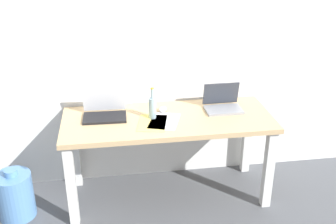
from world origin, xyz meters
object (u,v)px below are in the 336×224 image
laptop_left (105,110)px  computer_mouse (163,109)px  laptop_right (223,104)px  beer_bottle (152,107)px  water_cooler_jug (15,195)px  desk (168,130)px

laptop_left → computer_mouse: 0.47m
laptop_right → laptop_left: bearing=-179.9°
laptop_right → computer_mouse: size_ratio=2.97×
laptop_right → beer_bottle: 0.59m
water_cooler_jug → computer_mouse: bearing=11.0°
desk → beer_bottle: beer_bottle is taller
laptop_left → water_cooler_jug: 0.95m
desk → laptop_left: laptop_left is taller
desk → laptop_right: bearing=12.0°
desk → laptop_left: 0.52m
laptop_left → desk: bearing=-11.4°
beer_bottle → water_cooler_jug: size_ratio=0.60×
water_cooler_jug → beer_bottle: bearing=6.0°
laptop_left → beer_bottle: 0.38m
computer_mouse → desk: bearing=-63.5°
laptop_right → beer_bottle: bearing=-171.7°
laptop_left → beer_bottle: size_ratio=1.35×
laptop_left → laptop_right: bearing=0.1°
beer_bottle → desk: bearing=-6.5°
laptop_left → laptop_right: 0.96m
laptop_left → beer_bottle: bearing=-12.9°
laptop_left → laptop_right: (0.96, 0.00, -0.01)m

